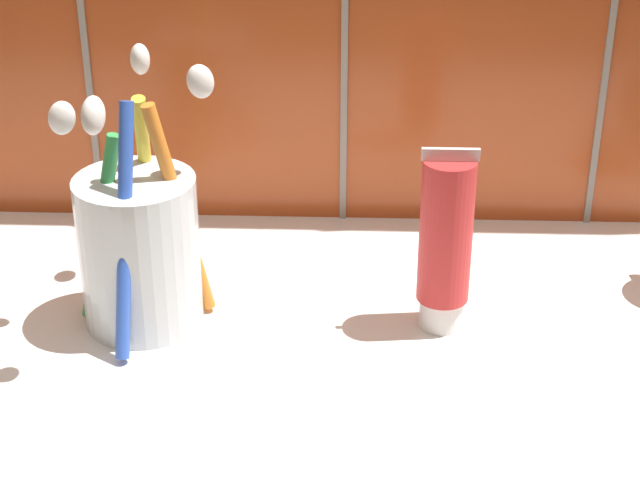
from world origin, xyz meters
TOP-DOWN VIEW (x-y plane):
  - sink_counter at (0.00, 0.00)cm, footprint 77.68×38.96cm
  - toothbrush_cup at (-11.08, 3.10)cm, footprint 10.71×14.79cm
  - toothpaste_tube at (8.78, 3.08)cm, footprint 3.61×3.44cm

SIDE VIEW (x-z plane):
  - sink_counter at x=0.00cm, z-range 0.00..2.00cm
  - toothbrush_cup at x=-11.08cm, z-range -1.50..16.75cm
  - toothpaste_tube at x=8.78cm, z-range 1.90..14.67cm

